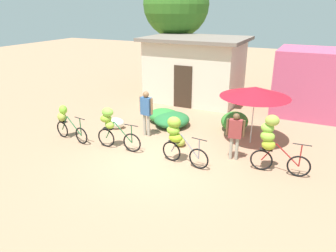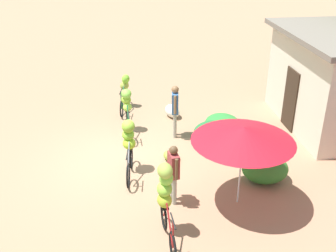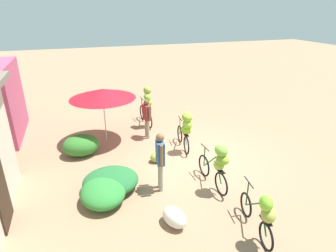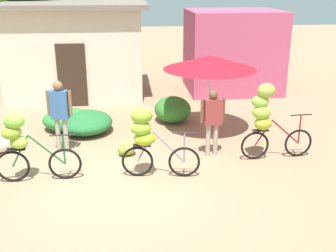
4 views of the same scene
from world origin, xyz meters
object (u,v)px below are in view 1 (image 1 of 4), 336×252
at_px(market_umbrella, 255,92).
at_px(person_vendor, 146,109).
at_px(person_bystander, 235,132).
at_px(bicycle_center_loaded, 177,136).
at_px(banana_pile_on_ground, 180,142).
at_px(building_low, 195,69).
at_px(bicycle_leftmost, 66,120).
at_px(bicycle_by_shop, 272,140).
at_px(shop_pink, 314,82).
at_px(tree_behind_building, 176,4).
at_px(produce_sack, 116,123).
at_px(bicycle_near_pile, 111,125).

bearing_deg(market_umbrella, person_vendor, -164.24).
bearing_deg(person_bystander, bicycle_center_loaded, -146.95).
bearing_deg(banana_pile_on_ground, market_umbrella, 32.23).
distance_m(building_low, bicycle_leftmost, 7.34).
xyz_separation_m(bicycle_by_shop, person_vendor, (-4.57, 0.85, 0.04)).
relative_size(shop_pink, bicycle_leftmost, 1.95).
bearing_deg(market_umbrella, shop_pink, 69.07).
xyz_separation_m(building_low, bicycle_center_loaded, (2.10, -6.93, -0.69)).
relative_size(tree_behind_building, person_bystander, 4.21).
relative_size(market_umbrella, person_vendor, 1.39).
distance_m(tree_behind_building, person_vendor, 8.86).
relative_size(bicycle_leftmost, produce_sack, 2.35).
xyz_separation_m(building_low, produce_sack, (-1.30, -5.29, -1.37)).
distance_m(bicycle_near_pile, produce_sack, 1.96).
height_order(tree_behind_building, person_vendor, tree_behind_building).
distance_m(building_low, shop_pink, 5.54).
height_order(tree_behind_building, bicycle_leftmost, tree_behind_building).
relative_size(market_umbrella, produce_sack, 3.40).
height_order(bicycle_by_shop, produce_sack, bicycle_by_shop).
relative_size(building_low, shop_pink, 1.54).
distance_m(shop_pink, market_umbrella, 4.81).
bearing_deg(shop_pink, bicycle_center_loaded, -116.15).
bearing_deg(produce_sack, tree_behind_building, 96.34).
relative_size(building_low, bicycle_near_pile, 2.92).
bearing_deg(bicycle_near_pile, bicycle_leftmost, -179.11).
bearing_deg(tree_behind_building, market_umbrella, -48.37).
height_order(tree_behind_building, market_umbrella, tree_behind_building).
bearing_deg(produce_sack, bicycle_by_shop, -9.06).
relative_size(shop_pink, person_vendor, 1.87).
distance_m(shop_pink, banana_pile_on_ground, 7.12).
relative_size(shop_pink, market_umbrella, 1.35).
bearing_deg(bicycle_leftmost, bicycle_center_loaded, -0.14).
bearing_deg(shop_pink, person_vendor, -134.28).
bearing_deg(person_bystander, bicycle_near_pile, -166.52).
bearing_deg(bicycle_leftmost, tree_behind_building, 89.00).
height_order(building_low, produce_sack, building_low).
xyz_separation_m(bicycle_near_pile, person_bystander, (3.96, 0.95, 0.09)).
bearing_deg(person_vendor, market_umbrella, 15.76).
relative_size(market_umbrella, bicycle_center_loaded, 1.49).
height_order(shop_pink, banana_pile_on_ground, shop_pink).
distance_m(produce_sack, person_vendor, 1.70).
distance_m(banana_pile_on_ground, person_bystander, 2.11).
bearing_deg(bicycle_center_loaded, shop_pink, 63.85).
bearing_deg(tree_behind_building, bicycle_leftmost, -91.00).
relative_size(market_umbrella, bicycle_by_shop, 1.36).
distance_m(building_low, produce_sack, 5.62).
distance_m(bicycle_by_shop, banana_pile_on_ground, 3.24).
bearing_deg(person_bystander, person_vendor, 171.32).
relative_size(shop_pink, bicycle_center_loaded, 2.00).
xyz_separation_m(bicycle_near_pile, banana_pile_on_ground, (2.01, 1.14, -0.69)).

